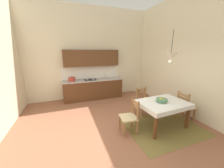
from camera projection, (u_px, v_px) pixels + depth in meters
name	position (u px, v px, depth m)	size (l,w,h in m)	color
ground_plane	(113.00, 133.00, 3.47)	(6.03, 6.61, 0.10)	#935B42
wall_back	(90.00, 54.00, 5.74)	(6.03, 0.12, 4.03)	beige
wall_right	(198.00, 55.00, 3.88)	(0.12, 6.61, 4.03)	beige
area_rug	(163.00, 127.00, 3.64)	(2.10, 1.60, 0.01)	olive
kitchen_cabinetry	(93.00, 80.00, 5.74)	(2.65, 0.63, 2.20)	#56331C
dining_table	(163.00, 106.00, 3.57)	(1.39, 1.03, 0.75)	brown
dining_chair_window_side	(185.00, 106.00, 3.98)	(0.43, 0.43, 0.93)	#D1BC89
dining_chair_kitchen_side	(143.00, 102.00, 4.37)	(0.44, 0.44, 0.93)	#D1BC89
dining_chair_tv_side	(130.00, 117.00, 3.35)	(0.47, 0.47, 0.93)	#D1BC89
fruit_bowl	(162.00, 100.00, 3.53)	(0.30, 0.30, 0.12)	#4C7F5B
pendant_lamp	(171.00, 57.00, 3.12)	(0.32, 0.32, 0.80)	black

